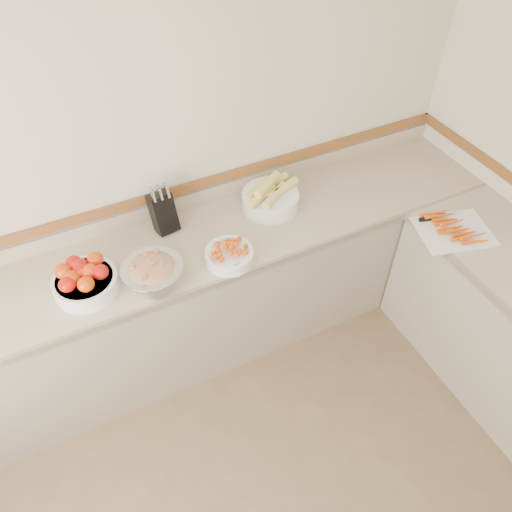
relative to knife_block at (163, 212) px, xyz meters
name	(u,v)px	position (x,y,z in m)	size (l,w,h in m)	color
back_wall	(144,160)	(-0.02, 0.12, 0.28)	(4.00, 4.00, 0.00)	beige
counter_back	(182,302)	(-0.02, -0.20, -0.57)	(4.00, 0.65, 1.08)	tan
knife_block	(163,212)	(0.00, 0.00, 0.00)	(0.15, 0.17, 0.31)	black
tomato_bowl	(84,279)	(-0.52, -0.27, -0.05)	(0.33, 0.33, 0.16)	white
cherry_tomato_bowl	(229,254)	(0.23, -0.40, -0.08)	(0.26, 0.26, 0.15)	white
corn_bowl	(270,197)	(0.63, -0.10, -0.05)	(0.38, 0.34, 0.20)	white
rhubarb_bowl	(153,275)	(-0.19, -0.41, -0.03)	(0.32, 0.32, 0.18)	#B2B2BA
cutting_board	(453,229)	(1.48, -0.76, -0.11)	(0.48, 0.42, 0.06)	white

